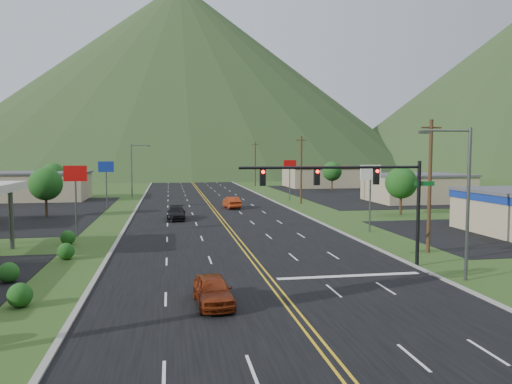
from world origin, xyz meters
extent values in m
plane|color=#2C4619|center=(0.00, 0.00, 0.00)|extent=(500.00, 500.00, 0.00)
cube|color=black|center=(0.00, 0.00, 0.00)|extent=(20.00, 460.00, 0.04)
cylinder|color=black|center=(10.50, 14.00, 3.50)|extent=(0.24, 0.24, 7.00)
cylinder|color=black|center=(4.50, 14.00, 6.60)|extent=(12.00, 0.18, 0.18)
cube|color=#0C591E|center=(10.90, 14.00, 5.50)|extent=(1.40, 0.06, 0.30)
cube|color=black|center=(7.50, 14.00, 6.00)|extent=(0.35, 0.28, 1.05)
sphere|color=#FF0C05|center=(7.50, 13.82, 6.35)|extent=(0.22, 0.22, 0.22)
cube|color=black|center=(3.50, 14.00, 6.00)|extent=(0.35, 0.28, 1.05)
sphere|color=#FF0C05|center=(3.50, 13.82, 6.35)|extent=(0.22, 0.22, 0.22)
cube|color=black|center=(0.00, 14.00, 6.00)|extent=(0.35, 0.28, 1.05)
sphere|color=#FF0C05|center=(0.00, 13.82, 6.35)|extent=(0.22, 0.22, 0.22)
cylinder|color=#59595E|center=(11.50, 10.00, 4.50)|extent=(0.20, 0.20, 9.00)
cylinder|color=#59595E|center=(10.06, 10.00, 8.80)|extent=(2.88, 0.12, 0.12)
cube|color=#59595E|center=(8.62, 10.00, 8.70)|extent=(0.60, 0.25, 0.18)
cylinder|color=#59595E|center=(-12.00, 70.00, 4.50)|extent=(0.20, 0.20, 9.00)
cylinder|color=#59595E|center=(-10.56, 70.00, 8.80)|extent=(2.88, 0.12, 0.12)
cube|color=#59595E|center=(-9.12, 70.00, 8.70)|extent=(0.60, 0.25, 0.18)
cylinder|color=#59595E|center=(-18.00, 25.00, 2.50)|extent=(0.36, 0.36, 5.00)
cube|color=tan|center=(-28.00, 68.00, 2.10)|extent=(18.00, 11.00, 4.20)
cube|color=#4C4C51|center=(-28.00, 68.00, 4.35)|extent=(18.40, 11.40, 0.30)
cube|color=tan|center=(32.00, 55.00, 2.00)|extent=(14.00, 11.00, 4.00)
cube|color=#4C4C51|center=(32.00, 55.00, 4.15)|extent=(14.40, 11.40, 0.30)
cube|color=tan|center=(28.00, 90.00, 2.10)|extent=(16.00, 12.00, 4.20)
cube|color=maroon|center=(28.00, 90.00, 4.35)|extent=(16.40, 12.40, 0.30)
cylinder|color=#59595E|center=(-14.00, 30.00, 2.50)|extent=(0.16, 0.16, 5.00)
cube|color=#BE0B0A|center=(-14.00, 30.00, 5.70)|extent=(2.00, 0.18, 1.40)
cylinder|color=#59595E|center=(-14.00, 52.00, 2.50)|extent=(0.16, 0.16, 5.00)
cube|color=navy|center=(-14.00, 52.00, 5.70)|extent=(2.00, 0.18, 1.40)
cylinder|color=#59595E|center=(13.00, 28.00, 2.50)|extent=(0.16, 0.16, 5.00)
cube|color=white|center=(13.00, 28.00, 5.70)|extent=(2.00, 0.18, 1.40)
cylinder|color=#59595E|center=(13.00, 60.00, 2.50)|extent=(0.16, 0.16, 5.00)
cube|color=#BE0B0A|center=(13.00, 60.00, 5.70)|extent=(2.00, 0.18, 1.40)
cylinder|color=#382314|center=(-20.00, 45.00, 1.50)|extent=(0.30, 0.30, 3.00)
sphere|color=#154A16|center=(-20.00, 45.00, 3.90)|extent=(3.84, 3.84, 3.84)
cylinder|color=#382314|center=(-25.00, 72.00, 1.50)|extent=(0.30, 0.30, 3.00)
sphere|color=#154A16|center=(-25.00, 72.00, 3.90)|extent=(3.84, 3.84, 3.84)
cylinder|color=#382314|center=(22.00, 40.00, 1.50)|extent=(0.30, 0.30, 3.00)
sphere|color=#154A16|center=(22.00, 40.00, 3.90)|extent=(3.84, 3.84, 3.84)
cylinder|color=#382314|center=(26.00, 78.00, 1.50)|extent=(0.30, 0.30, 3.00)
sphere|color=#154A16|center=(26.00, 78.00, 3.90)|extent=(3.84, 3.84, 3.84)
cylinder|color=#382314|center=(13.50, 18.00, 5.00)|extent=(0.28, 0.28, 10.00)
cube|color=#382314|center=(13.50, 18.00, 9.40)|extent=(1.60, 0.12, 0.12)
cylinder|color=#382314|center=(13.50, 55.00, 5.00)|extent=(0.28, 0.28, 10.00)
cube|color=#382314|center=(13.50, 55.00, 9.40)|extent=(1.60, 0.12, 0.12)
cylinder|color=#382314|center=(13.50, 95.00, 5.00)|extent=(0.28, 0.28, 10.00)
cube|color=#382314|center=(13.50, 95.00, 9.40)|extent=(1.60, 0.12, 0.12)
cylinder|color=#382314|center=(13.50, 135.00, 5.00)|extent=(0.28, 0.28, 10.00)
cube|color=#382314|center=(13.50, 135.00, 9.40)|extent=(1.60, 0.12, 0.12)
cone|color=#263F1D|center=(0.00, 220.00, 42.50)|extent=(220.00, 220.00, 85.00)
imported|color=maroon|center=(-3.68, 7.66, 0.73)|extent=(1.99, 4.38, 1.46)
imported|color=black|center=(-5.01, 39.92, 0.73)|extent=(2.17, 5.07, 1.46)
imported|color=#9E2F11|center=(2.57, 50.42, 0.78)|extent=(2.09, 4.85, 1.55)
camera|label=1|loc=(-5.73, -16.48, 7.52)|focal=35.00mm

